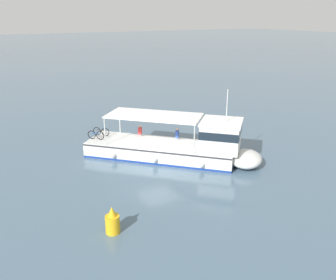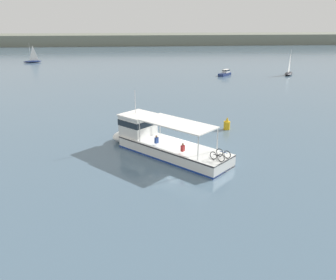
{
  "view_description": "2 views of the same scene",
  "coord_description": "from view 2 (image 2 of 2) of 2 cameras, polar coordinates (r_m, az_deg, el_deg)",
  "views": [
    {
      "loc": [
        11.45,
        20.21,
        9.93
      ],
      "look_at": [
        -1.25,
        -0.57,
        1.4
      ],
      "focal_mm": 38.13,
      "sensor_mm": 36.0,
      "label": 1
    },
    {
      "loc": [
        -4.1,
        -28.76,
        11.58
      ],
      "look_at": [
        -1.25,
        -0.57,
        1.4
      ],
      "focal_mm": 36.09,
      "sensor_mm": 36.0,
      "label": 2
    }
  ],
  "objects": [
    {
      "name": "ground_plane",
      "position": [
        31.27,
        2.18,
        -1.99
      ],
      "size": [
        400.0,
        400.0,
        0.0
      ],
      "primitive_type": "plane",
      "color": "slate"
    },
    {
      "name": "distant_shoreline",
      "position": [
        172.46,
        -4.59,
        16.63
      ],
      "size": [
        400.0,
        28.0,
        4.71
      ],
      "primitive_type": "cube",
      "color": "slate",
      "rests_on": "ground"
    },
    {
      "name": "ferry_main",
      "position": [
        30.87,
        -1.42,
        -0.25
      ],
      "size": [
        10.95,
        11.39,
        5.32
      ],
      "color": "white",
      "rests_on": "ground"
    },
    {
      "name": "sailboat_off_bow",
      "position": [
        104.65,
        -21.92,
        12.33
      ],
      "size": [
        5.0,
        2.7,
        5.4
      ],
      "color": "navy",
      "rests_on": "ground"
    },
    {
      "name": "sailboat_mid_channel",
      "position": [
        80.05,
        19.73,
        10.7
      ],
      "size": [
        3.81,
        4.78,
        5.4
      ],
      "color": "#232328",
      "rests_on": "ground"
    },
    {
      "name": "motorboat_far_left",
      "position": [
        75.71,
        9.63,
        11.11
      ],
      "size": [
        3.42,
        3.51,
        1.26
      ],
      "color": "navy",
      "rests_on": "ground"
    },
    {
      "name": "channel_buoy",
      "position": [
        38.0,
        9.91,
        2.61
      ],
      "size": [
        0.7,
        0.7,
        1.4
      ],
      "color": "gold",
      "rests_on": "ground"
    }
  ]
}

